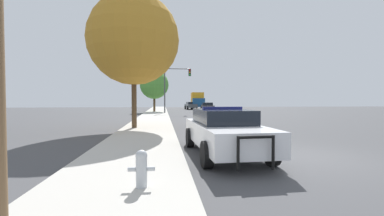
# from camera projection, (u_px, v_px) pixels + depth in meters

# --- Properties ---
(ground_plane) EXTENTS (110.00, 110.00, 0.00)m
(ground_plane) POSITION_uv_depth(u_px,v_px,m) (299.00, 156.00, 7.97)
(ground_plane) COLOR #474749
(sidewalk_left) EXTENTS (3.00, 110.00, 0.13)m
(sidewalk_left) POSITION_uv_depth(u_px,v_px,m) (132.00, 158.00, 7.40)
(sidewalk_left) COLOR #BCB7AD
(sidewalk_left) RESTS_ON ground_plane
(police_car) EXTENTS (2.16, 5.04, 1.53)m
(police_car) POSITION_uv_depth(u_px,v_px,m) (224.00, 130.00, 8.21)
(police_car) COLOR white
(police_car) RESTS_ON ground_plane
(fire_hydrant) EXTENTS (0.50, 0.22, 0.70)m
(fire_hydrant) POSITION_uv_depth(u_px,v_px,m) (141.00, 167.00, 4.77)
(fire_hydrant) COLOR #B7BCC1
(fire_hydrant) RESTS_ON sidewalk_left
(traffic_light) EXTENTS (3.41, 0.35, 5.72)m
(traffic_light) POSITION_uv_depth(u_px,v_px,m) (175.00, 81.00, 32.44)
(traffic_light) COLOR #424247
(traffic_light) RESTS_ON sidewalk_left
(car_background_distant) EXTENTS (2.11, 4.71, 1.38)m
(car_background_distant) POSITION_uv_depth(u_px,v_px,m) (191.00, 105.00, 47.39)
(car_background_distant) COLOR #474C51
(car_background_distant) RESTS_ON ground_plane
(car_background_oncoming) EXTENTS (2.14, 4.28, 1.37)m
(car_background_oncoming) POSITION_uv_depth(u_px,v_px,m) (207.00, 107.00, 37.97)
(car_background_oncoming) COLOR black
(car_background_oncoming) RESTS_ON ground_plane
(box_truck) EXTENTS (2.72, 6.62, 3.17)m
(box_truck) POSITION_uv_depth(u_px,v_px,m) (197.00, 100.00, 49.35)
(box_truck) COLOR navy
(box_truck) RESTS_ON ground_plane
(tree_sidewalk_near) EXTENTS (5.27, 5.27, 7.76)m
(tree_sidewalk_near) POSITION_uv_depth(u_px,v_px,m) (134.00, 40.00, 14.84)
(tree_sidewalk_near) COLOR #4C3823
(tree_sidewalk_near) RESTS_ON sidewalk_left
(tree_sidewalk_far) EXTENTS (4.00, 4.00, 5.76)m
(tree_sidewalk_far) POSITION_uv_depth(u_px,v_px,m) (154.00, 85.00, 35.76)
(tree_sidewalk_far) COLOR #4C3823
(tree_sidewalk_far) RESTS_ON sidewalk_left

